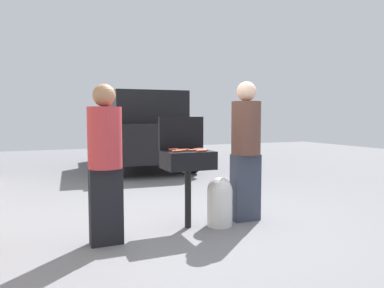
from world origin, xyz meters
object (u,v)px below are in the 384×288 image
propane_tank (220,201)px  person_left (105,158)px  hot_dog_0 (201,151)px  hot_dog_2 (198,149)px  hot_dog_5 (181,150)px  bbq_grill (188,163)px  hot_dog_1 (184,150)px  hot_dog_6 (177,151)px  hot_dog_3 (174,149)px  hot_dog_4 (193,150)px  person_right (246,146)px  hot_dog_7 (202,150)px  parked_minivan (143,130)px

propane_tank → person_left: bearing=-176.2°
hot_dog_0 → propane_tank: size_ratio=0.21×
hot_dog_0 → hot_dog_2: bearing=75.3°
hot_dog_5 → bbq_grill: bearing=20.3°
bbq_grill → hot_dog_1: 0.17m
hot_dog_2 → hot_dog_6: same height
propane_tank → hot_dog_3: bearing=156.7°
hot_dog_0 → hot_dog_5: same height
hot_dog_1 → hot_dog_4: same height
bbq_grill → person_right: size_ratio=0.52×
hot_dog_1 → propane_tank: hot_dog_1 is taller
hot_dog_0 → hot_dog_3: size_ratio=1.00×
hot_dog_3 → hot_dog_6: 0.22m
hot_dog_5 → hot_dog_6: same height
bbq_grill → hot_dog_7: hot_dog_7 is taller
hot_dog_4 → hot_dog_3: bearing=134.3°
hot_dog_3 → person_left: 0.95m
person_right → hot_dog_4: bearing=-10.3°
hot_dog_4 → hot_dog_5: same height
bbq_grill → hot_dog_0: bearing=-57.8°
hot_dog_5 → hot_dog_1: bearing=50.4°
hot_dog_4 → parked_minivan: 5.64m
propane_tank → hot_dog_6: bearing=179.1°
hot_dog_4 → person_right: bearing=3.9°
hot_dog_0 → hot_dog_7: 0.08m
bbq_grill → hot_dog_7: size_ratio=7.35×
hot_dog_2 → hot_dog_4: same height
hot_dog_5 → propane_tank: size_ratio=0.21×
hot_dog_3 → hot_dog_7: (0.28, -0.24, 0.00)m
bbq_grill → hot_dog_7: bearing=-34.5°
bbq_grill → person_right: (0.83, 0.00, 0.18)m
hot_dog_5 → hot_dog_6: size_ratio=1.00×
hot_dog_0 → hot_dog_4: (-0.06, 0.11, 0.00)m
propane_tank → person_left: (-1.43, -0.09, 0.61)m
hot_dog_0 → hot_dog_3: 0.38m
hot_dog_7 → propane_tank: 0.69m
hot_dog_0 → hot_dog_7: bearing=54.6°
hot_dog_3 → parked_minivan: size_ratio=0.03×
hot_dog_0 → person_right: bearing=12.9°
bbq_grill → hot_dog_7: 0.24m
propane_tank → person_right: 0.81m
hot_dog_3 → hot_dog_7: 0.37m
propane_tank → parked_minivan: 5.68m
person_right → hot_dog_1: bearing=-17.3°
hot_dog_0 → person_left: (-1.14, -0.02, -0.04)m
hot_dog_2 → hot_dog_3: 0.31m
hot_dog_4 → hot_dog_7: bearing=-26.3°
hot_dog_7 → hot_dog_1: bearing=140.5°
person_left → hot_dog_7: bearing=-5.7°
hot_dog_6 → propane_tank: hot_dog_6 is taller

